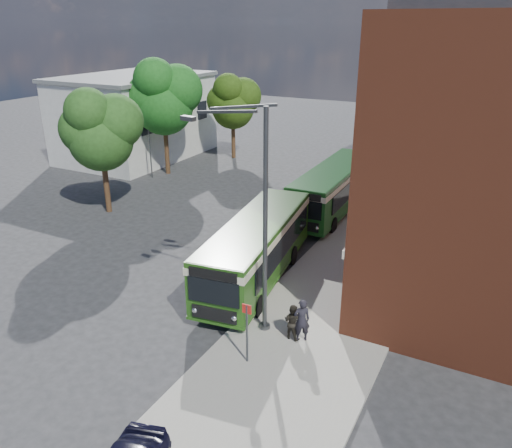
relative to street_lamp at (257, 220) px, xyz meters
The scene contains 14 objects.
ground 7.10m from the street_lamp, 157.54° to the left, with size 120.00×120.00×0.00m, color #29292B.
pavement 11.27m from the street_lamp, 77.80° to the left, with size 6.00×48.00×0.15m, color gray.
kerb_line 11.12m from the street_lamp, 95.07° to the left, with size 0.12×48.00×0.01m, color beige.
white_building 30.38m from the street_lamp, 138.79° to the left, with size 9.40×13.40×7.30m.
flagpole 22.89m from the street_lamp, 139.05° to the left, with size 0.95×0.10×9.00m.
street_lamp is the anchor object (origin of this frame).
bus_stop_sign 4.02m from the street_lamp, 70.87° to the right, with size 0.35×0.08×2.52m.
bus_front 5.16m from the street_lamp, 117.61° to the left, with size 3.89×10.24×3.02m.
bus_rear 14.74m from the street_lamp, 97.31° to the left, with size 2.75×10.80×3.02m.
pedestrian_a 4.24m from the street_lamp, ahead, with size 0.66×0.43×1.80m, color black.
pedestrian_b 4.23m from the street_lamp, ahead, with size 0.71×0.55×1.46m, color black.
tree_left 16.65m from the street_lamp, 153.36° to the left, with size 4.78×4.55×8.08m.
tree_mid 23.59m from the street_lamp, 135.61° to the left, with size 5.46×5.19×9.22m.
tree_right 27.73m from the street_lamp, 121.94° to the left, with size 4.49×4.27×7.58m.
Camera 1 is at (12.85, -17.32, 11.65)m, focal length 35.00 mm.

